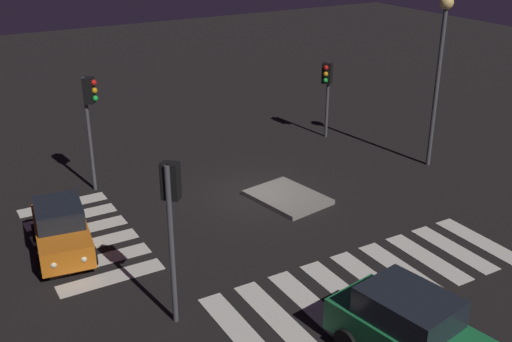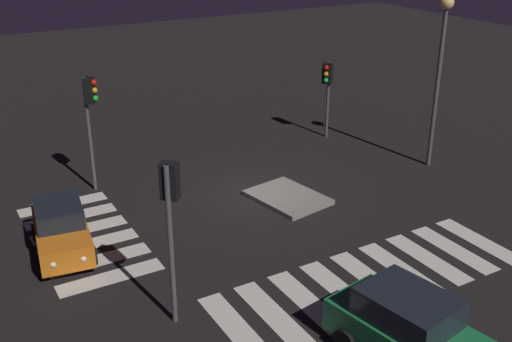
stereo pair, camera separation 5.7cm
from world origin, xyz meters
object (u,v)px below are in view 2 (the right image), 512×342
(traffic_island, at_px, (288,197))
(traffic_light_south, at_px, (90,106))
(traffic_light_west, at_px, (327,82))
(traffic_light_east, at_px, (170,204))
(car_orange, at_px, (61,229))
(car_green, at_px, (412,332))
(street_lamp, at_px, (441,52))

(traffic_island, xyz_separation_m, traffic_light_south, (-4.51, -5.94, 3.32))
(traffic_light_west, distance_m, traffic_light_south, 11.32)
(traffic_light_east, relative_size, traffic_light_west, 1.23)
(traffic_island, xyz_separation_m, traffic_light_west, (-4.97, 5.35, 2.68))
(car_orange, distance_m, traffic_light_east, 6.01)
(car_green, height_order, traffic_light_west, traffic_light_west)
(traffic_island, bearing_deg, traffic_light_west, 132.87)
(traffic_light_west, bearing_deg, car_orange, -14.45)
(car_green, distance_m, traffic_light_east, 6.60)
(traffic_island, xyz_separation_m, street_lamp, (0.10, 7.16, 4.81))
(traffic_island, height_order, car_orange, car_orange)
(traffic_light_south, distance_m, street_lamp, 13.97)
(car_orange, distance_m, traffic_light_west, 14.56)
(traffic_island, xyz_separation_m, car_green, (9.21, -2.43, 0.83))
(traffic_light_east, height_order, street_lamp, street_lamp)
(car_green, xyz_separation_m, traffic_light_south, (-13.72, -3.50, 2.50))
(car_orange, distance_m, car_green, 11.28)
(car_green, height_order, street_lamp, street_lamp)
(car_green, relative_size, traffic_light_east, 1.00)
(street_lamp, bearing_deg, traffic_island, -90.81)
(traffic_light_west, relative_size, traffic_light_south, 0.81)
(traffic_island, distance_m, car_green, 9.56)
(traffic_light_east, xyz_separation_m, street_lamp, (-4.61, 13.74, 1.49))
(car_orange, height_order, car_green, car_green)
(traffic_island, xyz_separation_m, traffic_light_east, (4.71, -6.57, 3.32))
(traffic_island, bearing_deg, car_orange, -92.75)
(street_lamp, bearing_deg, car_green, -46.49)
(traffic_light_west, bearing_deg, traffic_light_south, -30.56)
(traffic_island, relative_size, traffic_light_south, 0.71)
(car_orange, relative_size, street_lamp, 0.54)
(car_orange, distance_m, traffic_light_south, 5.43)
(car_green, relative_size, street_lamp, 0.63)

